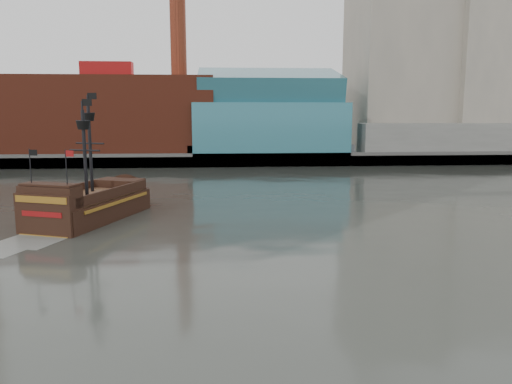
{
  "coord_description": "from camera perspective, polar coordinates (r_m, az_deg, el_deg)",
  "views": [
    {
      "loc": [
        -0.15,
        -31.06,
        10.54
      ],
      "look_at": [
        2.84,
        8.69,
        4.0
      ],
      "focal_mm": 35.0,
      "sensor_mm": 36.0,
      "label": 1
    }
  ],
  "objects": [
    {
      "name": "pirate_ship",
      "position": [
        51.04,
        -18.51,
        -1.73
      ],
      "size": [
        10.9,
        18.27,
        13.13
      ],
      "rotation": [
        0.0,
        0.0,
        -0.35
      ],
      "color": "black",
      "rests_on": "ground"
    },
    {
      "name": "ground",
      "position": [
        32.8,
        -3.86,
        -9.45
      ],
      "size": [
        400.0,
        400.0,
        0.0
      ],
      "primitive_type": "plane",
      "color": "#2B2D28",
      "rests_on": "ground"
    },
    {
      "name": "skyline",
      "position": [
        116.6,
        -1.7,
        16.21
      ],
      "size": [
        149.0,
        45.0,
        62.0
      ],
      "color": "brown",
      "rests_on": "promenade_far"
    },
    {
      "name": "seawall",
      "position": [
        94.02,
        -4.19,
        3.65
      ],
      "size": [
        220.0,
        1.0,
        2.6
      ],
      "primitive_type": "cube",
      "color": "#4C4C49",
      "rests_on": "ground"
    },
    {
      "name": "promenade_far",
      "position": [
        123.43,
        -4.23,
        4.86
      ],
      "size": [
        220.0,
        60.0,
        2.0
      ],
      "primitive_type": "cube",
      "color": "slate",
      "rests_on": "ground"
    }
  ]
}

